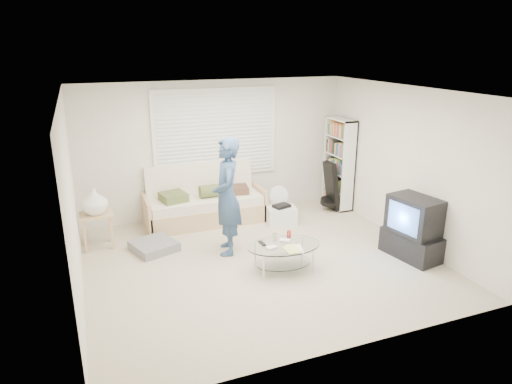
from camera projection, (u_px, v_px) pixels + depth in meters
name	position (u px, v px, depth m)	size (l,w,h in m)	color
ground	(260.00, 261.00, 6.84)	(5.00, 5.00, 0.00)	tan
room_shell	(249.00, 148.00, 6.76)	(5.02, 4.52, 2.51)	beige
window_blinds	(216.00, 133.00, 8.31)	(2.32, 0.08, 1.62)	silver
futon_sofa	(204.00, 204.00, 8.27)	(2.13, 0.86, 1.04)	tan
grey_floor_pillow	(154.00, 246.00, 7.19)	(0.62, 0.62, 0.14)	slate
side_table	(95.00, 204.00, 7.10)	(0.50, 0.40, 0.99)	tan
bookshelf	(339.00, 164.00, 8.88)	(0.28, 0.74, 1.76)	white
guitar_case	(331.00, 190.00, 8.80)	(0.34, 0.35, 0.95)	black
floor_fan	(278.00, 199.00, 8.49)	(0.37, 0.25, 0.61)	white
storage_bin	(281.00, 215.00, 8.23)	(0.57, 0.45, 0.36)	white
tv_unit	(413.00, 228.00, 6.85)	(0.61, 0.94, 0.95)	black
coffee_table	(284.00, 250.00, 6.48)	(1.11, 0.76, 0.52)	silver
standing_person	(227.00, 197.00, 6.88)	(0.66, 0.43, 1.81)	navy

